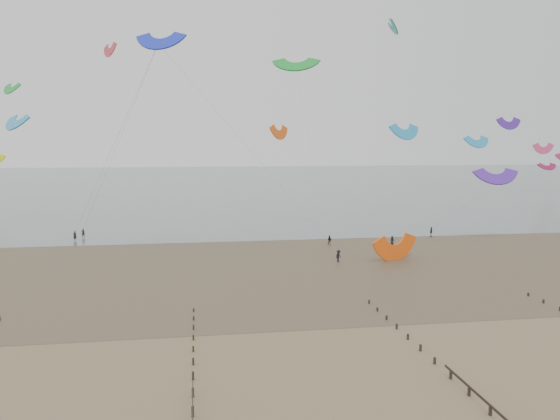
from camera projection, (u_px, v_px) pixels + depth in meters
The scene contains 5 objects.
ground at pixel (368, 349), 44.21m from camera, with size 500.00×500.00×0.00m, color brown.
sea_and_shore at pixel (265, 261), 77.33m from camera, with size 500.00×665.00×0.03m.
kitesurfers at pixel (452, 232), 97.37m from camera, with size 110.01×29.93×1.81m.
grounded_kite at pixel (395, 260), 78.07m from camera, with size 7.33×3.84×5.59m, color #FF5910, non-canonical shape.
kites_airborne at pixel (234, 113), 127.39m from camera, with size 223.34×116.24×41.71m.
Camera 1 is at (-13.55, -40.92, 16.56)m, focal length 35.00 mm.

